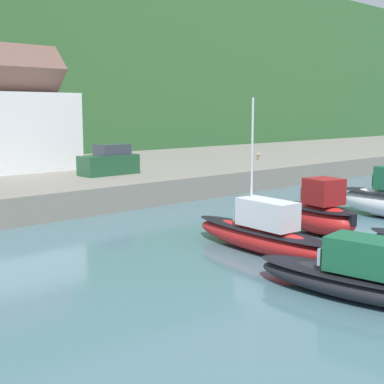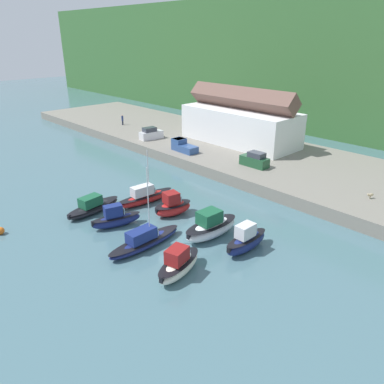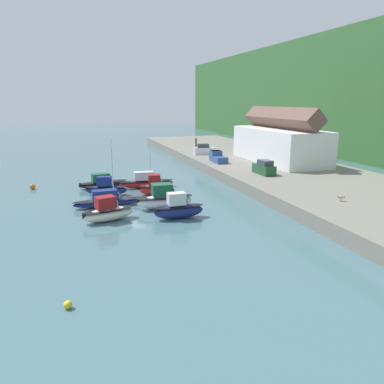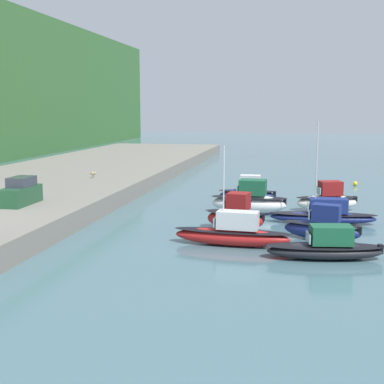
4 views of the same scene
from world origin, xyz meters
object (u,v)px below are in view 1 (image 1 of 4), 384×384
moored_boat_4 (358,277)px  dog_on_quay (258,155)px  parked_car_0 (109,162)px  moored_boat_0 (261,233)px  moored_boat_1 (320,213)px

moored_boat_4 → dog_on_quay: dog_on_quay is taller
moored_boat_4 → parked_car_0: size_ratio=1.75×
moored_boat_0 → dog_on_quay: size_ratio=9.39×
moored_boat_4 → moored_boat_0: bearing=62.3°
moored_boat_0 → parked_car_0: size_ratio=1.90×
moored_boat_0 → dog_on_quay: (19.91, 17.69, 1.21)m
moored_boat_1 → parked_car_0: bearing=105.3°
parked_car_0 → moored_boat_4: bearing=165.7°
moored_boat_4 → dog_on_quay: 32.33m
moored_boat_0 → moored_boat_1: size_ratio=1.66×
moored_boat_4 → moored_boat_1: bearing=33.8°
moored_boat_1 → dog_on_quay: size_ratio=5.65×
moored_boat_4 → dog_on_quay: (21.98, 23.67, 1.34)m
moored_boat_4 → parked_car_0: (5.51, 23.23, 1.80)m
dog_on_quay → parked_car_0: bearing=28.4°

